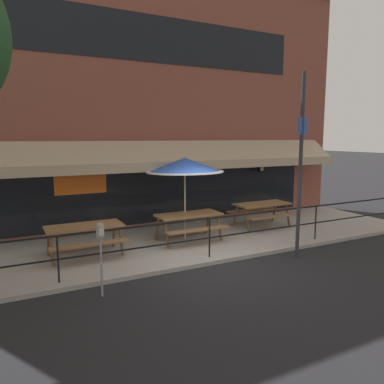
% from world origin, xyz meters
% --- Properties ---
extents(ground_plane, '(120.00, 120.00, 0.00)m').
position_xyz_m(ground_plane, '(0.00, 0.00, 0.00)').
color(ground_plane, black).
extents(patio_deck, '(15.00, 4.00, 0.10)m').
position_xyz_m(patio_deck, '(0.00, 2.00, 0.05)').
color(patio_deck, '#9E998E').
rests_on(patio_deck, ground).
extents(restaurant_building, '(15.00, 1.60, 8.46)m').
position_xyz_m(restaurant_building, '(0.00, 4.23, 4.19)').
color(restaurant_building, brown).
rests_on(restaurant_building, ground).
extents(patio_railing, '(13.84, 0.04, 0.97)m').
position_xyz_m(patio_railing, '(0.00, 0.30, 0.80)').
color(patio_railing, black).
rests_on(patio_railing, patio_deck).
extents(picnic_table_left, '(1.80, 1.42, 0.76)m').
position_xyz_m(picnic_table_left, '(-2.63, 1.75, 0.71)').
color(picnic_table_left, brown).
rests_on(picnic_table_left, patio_deck).
extents(picnic_table_centre, '(1.80, 1.42, 0.76)m').
position_xyz_m(picnic_table_centre, '(0.21, 1.82, 0.71)').
color(picnic_table_centre, brown).
rests_on(picnic_table_centre, patio_deck).
extents(picnic_table_right, '(1.80, 1.42, 0.76)m').
position_xyz_m(picnic_table_right, '(3.05, 2.22, 0.71)').
color(picnic_table_right, brown).
rests_on(picnic_table_right, patio_deck).
extents(patio_umbrella_centre, '(2.14, 2.14, 2.38)m').
position_xyz_m(patio_umbrella_centre, '(0.21, 2.04, 2.18)').
color(patio_umbrella_centre, '#B7B2A8').
rests_on(patio_umbrella_centre, patio_deck).
extents(parking_meter_near, '(0.15, 0.16, 1.42)m').
position_xyz_m(parking_meter_near, '(-2.80, -0.54, 1.15)').
color(parking_meter_near, gray).
rests_on(parking_meter_near, ground).
extents(street_sign_pole, '(0.28, 0.09, 4.47)m').
position_xyz_m(street_sign_pole, '(2.08, -0.45, 2.29)').
color(street_sign_pole, '#2D2D33').
rests_on(street_sign_pole, ground).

